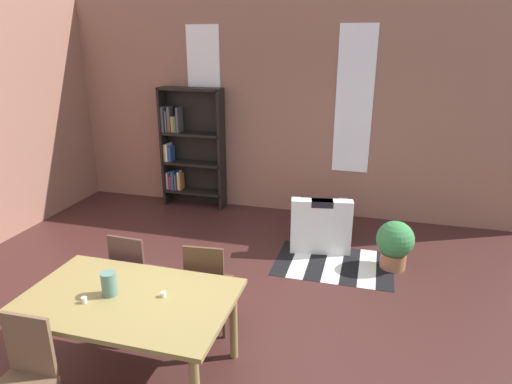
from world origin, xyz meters
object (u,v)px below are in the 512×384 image
(dining_chair_near_left, at_px, (22,378))
(dining_chair_far_left, at_px, (135,273))
(vase_on_table, at_px, (109,284))
(armchair_white, at_px, (320,225))
(dining_chair_far_right, at_px, (208,283))
(dining_table, at_px, (128,306))
(potted_plant_by_shelf, at_px, (395,243))
(bookshelf_tall, at_px, (189,147))

(dining_chair_near_left, bearing_deg, dining_chair_far_left, 90.04)
(vase_on_table, bearing_deg, armchair_white, 66.00)
(dining_chair_near_left, xyz_separation_m, dining_chair_far_left, (-0.00, 1.52, 0.00))
(dining_chair_far_left, bearing_deg, armchair_white, 54.92)
(dining_chair_far_right, height_order, armchair_white, dining_chair_far_right)
(dining_chair_far_right, xyz_separation_m, dining_chair_far_left, (-0.78, -0.00, 0.00))
(dining_table, relative_size, potted_plant_by_shelf, 2.77)
(vase_on_table, relative_size, dining_chair_near_left, 0.21)
(dining_table, xyz_separation_m, armchair_white, (1.18, 3.00, -0.40))
(vase_on_table, distance_m, armchair_white, 3.33)
(vase_on_table, bearing_deg, dining_chair_far_left, 107.28)
(dining_chair_far_right, bearing_deg, dining_table, -117.30)
(dining_table, xyz_separation_m, dining_chair_far_left, (-0.39, 0.76, -0.17))
(dining_chair_far_right, bearing_deg, vase_on_table, -125.62)
(vase_on_table, height_order, dining_chair_far_left, vase_on_table)
(bookshelf_tall, bearing_deg, dining_chair_far_left, -76.20)
(armchair_white, relative_size, potted_plant_by_shelf, 1.49)
(potted_plant_by_shelf, bearing_deg, dining_chair_near_left, -127.65)
(dining_chair_far_right, height_order, dining_chair_near_left, same)
(dining_chair_far_right, bearing_deg, potted_plant_by_shelf, 45.27)
(armchair_white, bearing_deg, bookshelf_tall, 157.24)
(vase_on_table, distance_m, potted_plant_by_shelf, 3.49)
(bookshelf_tall, bearing_deg, dining_chair_far_right, -64.01)
(dining_chair_far_left, bearing_deg, dining_chair_near_left, -89.96)
(dining_chair_near_left, bearing_deg, bookshelf_tall, 99.49)
(armchair_white, xyz_separation_m, potted_plant_by_shelf, (0.99, -0.44, 0.06))
(vase_on_table, height_order, armchair_white, vase_on_table)
(dining_table, xyz_separation_m, potted_plant_by_shelf, (2.17, 2.55, -0.34))
(vase_on_table, relative_size, potted_plant_by_shelf, 0.32)
(dining_chair_far_left, xyz_separation_m, armchair_white, (1.57, 2.24, -0.23))
(vase_on_table, distance_m, bookshelf_tall, 4.12)
(dining_table, relative_size, armchair_white, 1.86)
(vase_on_table, xyz_separation_m, dining_chair_far_right, (0.54, 0.76, -0.35))
(dining_chair_far_left, height_order, potted_plant_by_shelf, dining_chair_far_left)
(dining_table, height_order, dining_chair_far_right, dining_chair_far_right)
(bookshelf_tall, bearing_deg, dining_chair_near_left, -80.51)
(bookshelf_tall, distance_m, potted_plant_by_shelf, 3.71)
(dining_chair_near_left, relative_size, dining_chair_far_left, 1.00)
(dining_chair_far_right, xyz_separation_m, bookshelf_tall, (-1.57, 3.23, 0.51))
(armchair_white, bearing_deg, dining_chair_far_left, -125.08)
(dining_table, relative_size, bookshelf_tall, 0.86)
(dining_chair_far_right, bearing_deg, dining_chair_near_left, -117.16)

